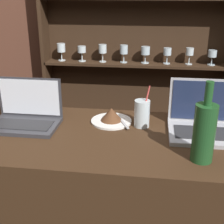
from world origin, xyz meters
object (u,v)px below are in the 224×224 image
laptop_near (26,115)px  wine_bottle_green (204,132)px  water_glass (142,113)px  laptop_far (206,122)px  cake_plate (111,117)px

laptop_near → wine_bottle_green: 0.83m
water_glass → wine_bottle_green: 0.38m
wine_bottle_green → water_glass: bearing=130.2°
laptop_far → water_glass: laptop_far is taller
wine_bottle_green → laptop_near: bearing=163.7°
laptop_far → cake_plate: bearing=173.0°
laptop_far → wine_bottle_green: 0.27m
laptop_far → water_glass: (-0.29, 0.03, 0.02)m
laptop_near → water_glass: laptop_near is taller
laptop_far → wine_bottle_green: bearing=-100.7°
laptop_far → cake_plate: size_ratio=1.65×
cake_plate → water_glass: 0.16m
laptop_near → water_glass: (0.55, 0.05, 0.02)m
cake_plate → laptop_near: bearing=-168.6°
laptop_far → water_glass: bearing=174.9°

